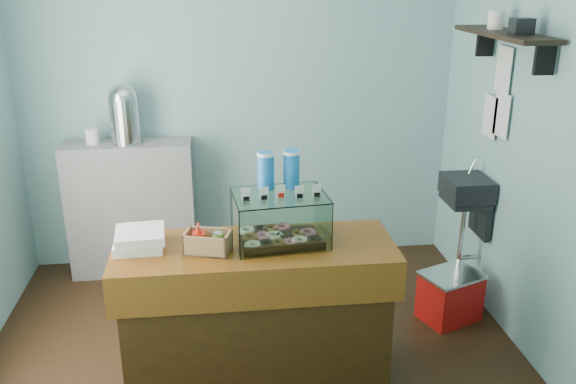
{
  "coord_description": "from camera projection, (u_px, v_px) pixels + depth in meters",
  "views": [
    {
      "loc": [
        -0.19,
        -3.39,
        2.38
      ],
      "look_at": [
        0.2,
        -0.15,
        1.18
      ],
      "focal_mm": 38.0,
      "sensor_mm": 36.0,
      "label": 1
    }
  ],
  "objects": [
    {
      "name": "back_shelf",
      "position": [
        132.0,
        209.0,
        4.94
      ],
      "size": [
        1.0,
        0.32,
        1.1
      ],
      "primitive_type": "cube",
      "color": "gray",
      "rests_on": "ground"
    },
    {
      "name": "pastry_boxes",
      "position": [
        140.0,
        239.0,
        3.42
      ],
      "size": [
        0.29,
        0.29,
        0.11
      ],
      "rotation": [
        0.0,
        0.0,
        0.04
      ],
      "color": "white",
      "rests_on": "counter"
    },
    {
      "name": "room_shell",
      "position": [
        254.0,
        96.0,
        3.42
      ],
      "size": [
        3.54,
        3.04,
        2.82
      ],
      "color": "#7FAFB9",
      "rests_on": "ground"
    },
    {
      "name": "ground",
      "position": [
        255.0,
        354.0,
        4.0
      ],
      "size": [
        3.5,
        3.5,
        0.0
      ],
      "primitive_type": "plane",
      "color": "black",
      "rests_on": "ground"
    },
    {
      "name": "counter",
      "position": [
        256.0,
        314.0,
        3.61
      ],
      "size": [
        1.6,
        0.6,
        0.9
      ],
      "color": "#3E240B",
      "rests_on": "ground"
    },
    {
      "name": "condiment_crate",
      "position": [
        207.0,
        242.0,
        3.36
      ],
      "size": [
        0.28,
        0.21,
        0.17
      ],
      "rotation": [
        0.0,
        0.0,
        -0.28
      ],
      "color": "tan",
      "rests_on": "counter"
    },
    {
      "name": "coffee_urn",
      "position": [
        124.0,
        112.0,
        4.67
      ],
      "size": [
        0.25,
        0.25,
        0.47
      ],
      "color": "silver",
      "rests_on": "back_shelf"
    },
    {
      "name": "red_cooler",
      "position": [
        450.0,
        296.0,
        4.35
      ],
      "size": [
        0.49,
        0.44,
        0.36
      ],
      "rotation": [
        0.0,
        0.0,
        0.38
      ],
      "color": "red",
      "rests_on": "ground"
    },
    {
      "name": "display_case",
      "position": [
        279.0,
        214.0,
        3.48
      ],
      "size": [
        0.56,
        0.43,
        0.51
      ],
      "rotation": [
        0.0,
        0.0,
        0.09
      ],
      "color": "black",
      "rests_on": "counter"
    }
  ]
}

